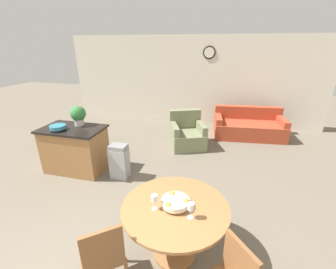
% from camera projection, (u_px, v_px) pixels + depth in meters
% --- Properties ---
extents(wall_back, '(8.00, 0.09, 2.70)m').
position_uv_depth(wall_back, '(191.00, 81.00, 7.08)').
color(wall_back, silver).
rests_on(wall_back, ground_plane).
extents(dining_table, '(1.22, 1.22, 0.73)m').
position_uv_depth(dining_table, '(175.00, 218.00, 2.58)').
color(dining_table, '#9E6B3D').
rests_on(dining_table, ground_plane).
extents(dining_chair_near_left, '(0.59, 0.59, 0.90)m').
position_uv_depth(dining_chair_near_left, '(103.00, 254.00, 2.21)').
color(dining_chair_near_left, brown).
rests_on(dining_chair_near_left, ground_plane).
extents(fruit_bowl, '(0.32, 0.32, 0.12)m').
position_uv_depth(fruit_bowl, '(175.00, 202.00, 2.50)').
color(fruit_bowl, silver).
rests_on(fruit_bowl, dining_table).
extents(wine_glass_left, '(0.07, 0.07, 0.18)m').
position_uv_depth(wine_glass_left, '(154.00, 199.00, 2.43)').
color(wine_glass_left, silver).
rests_on(wine_glass_left, dining_table).
extents(wine_glass_right, '(0.07, 0.07, 0.18)m').
position_uv_depth(wine_glass_right, '(191.00, 207.00, 2.31)').
color(wine_glass_right, silver).
rests_on(wine_glass_right, dining_table).
extents(kitchen_island, '(1.21, 0.74, 0.91)m').
position_uv_depth(kitchen_island, '(75.00, 149.00, 4.53)').
color(kitchen_island, '#9E6B3D').
rests_on(kitchen_island, ground_plane).
extents(teal_bowl, '(0.29, 0.29, 0.09)m').
position_uv_depth(teal_bowl, '(58.00, 127.00, 4.24)').
color(teal_bowl, teal).
rests_on(teal_bowl, kitchen_island).
extents(potted_plant, '(0.30, 0.30, 0.39)m').
position_uv_depth(potted_plant, '(78.00, 115.00, 4.43)').
color(potted_plant, beige).
rests_on(potted_plant, kitchen_island).
extents(trash_bin, '(0.33, 0.25, 0.69)m').
position_uv_depth(trash_bin, '(119.00, 162.00, 4.29)').
color(trash_bin, '#9E9EA3').
rests_on(trash_bin, ground_plane).
extents(couch, '(1.94, 1.13, 0.78)m').
position_uv_depth(couch, '(248.00, 127.00, 6.30)').
color(couch, '#B24228').
rests_on(couch, ground_plane).
extents(armchair, '(1.07, 1.11, 0.87)m').
position_uv_depth(armchair, '(187.00, 135.00, 5.69)').
color(armchair, '#7A7F5B').
rests_on(armchair, ground_plane).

